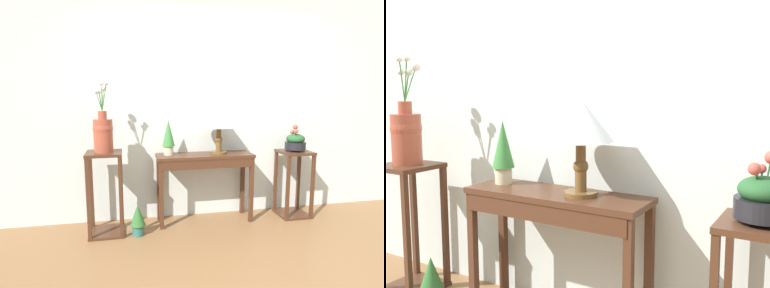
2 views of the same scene
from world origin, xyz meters
The scene contains 10 objects.
ground_plane centered at (0.00, 0.00, 0.00)m, with size 12.00×12.00×0.01m, color brown.
back_wall_with_art centered at (0.00, 1.59, 1.40)m, with size 9.00×0.10×2.80m.
console_table centered at (-0.15, 1.30, 0.66)m, with size 1.10×0.35×0.80m.
table_lamp centered at (0.02, 1.32, 1.20)m, with size 0.37×0.37×0.54m.
potted_plant_on_console centered at (-0.56, 1.35, 1.02)m, with size 0.14×0.14×0.40m.
pedestal_stand_left centered at (-1.25, 1.19, 0.44)m, with size 0.36×0.36×0.89m.
flower_vase_tall_left centered at (-1.25, 1.19, 1.10)m, with size 0.20×0.22×0.72m.
pedestal_stand_right centered at (0.95, 1.28, 0.40)m, with size 0.36×0.36×0.80m.
planter_bowl_wide_right centered at (0.95, 1.28, 0.92)m, with size 0.24×0.24×0.31m.
potted_plant_floor centered at (-0.93, 1.07, 0.19)m, with size 0.16×0.16×0.34m.
Camera 1 is at (-1.00, -2.12, 1.46)m, focal length 29.48 mm.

